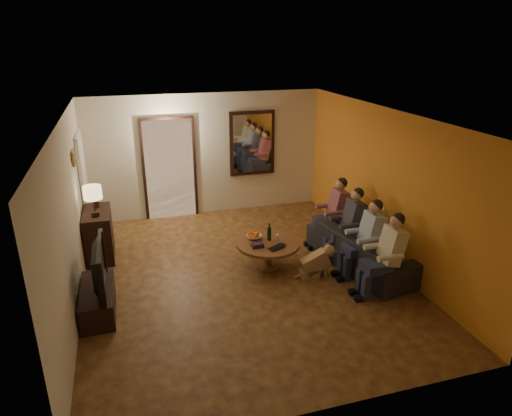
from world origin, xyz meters
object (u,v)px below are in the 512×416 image
object	(u,v)px
person_d	(334,215)
laptop	(279,248)
coffee_table	(268,255)
tv	(93,267)
tv_stand	(98,300)
person_b	(367,242)
table_lamp	(94,201)
sofa	(362,249)
person_a	(387,258)
dog	(316,261)
person_c	(349,227)
wine_bottle	(269,231)
dresser	(99,234)
bowl	(254,237)

from	to	relation	value
person_d	laptop	world-z (taller)	person_d
coffee_table	tv	bearing A→B (deg)	-167.63
tv_stand	tv	size ratio (longest dim) A/B	1.00
tv_stand	person_b	xyz separation A→B (m)	(4.16, -0.11, 0.41)
table_lamp	sofa	size ratio (longest dim) A/B	0.25
laptop	coffee_table	bearing A→B (deg)	81.53
person_a	dog	distance (m)	1.15
person_b	dog	distance (m)	0.88
person_a	person_c	world-z (taller)	same
person_c	coffee_table	size ratio (longest dim) A/B	1.13
coffee_table	laptop	bearing A→B (deg)	-70.35
person_a	wine_bottle	size ratio (longest dim) A/B	3.87
tv_stand	person_b	world-z (taller)	person_b
dresser	bowl	world-z (taller)	dresser
bowl	person_a	bearing A→B (deg)	-43.56
person_a	wine_bottle	world-z (taller)	person_a
dog	bowl	size ratio (longest dim) A/B	2.16
tv	person_d	xyz separation A→B (m)	(4.16, 1.09, -0.11)
dresser	person_a	xyz separation A→B (m)	(4.16, -2.53, 0.17)
wine_bottle	laptop	size ratio (longest dim) A/B	0.94
coffee_table	laptop	distance (m)	0.38
tv_stand	person_d	xyz separation A→B (m)	(4.16, 1.09, 0.41)
dresser	tv	world-z (taller)	tv
sofa	dog	distance (m)	0.91
person_b	bowl	world-z (taller)	person_b
coffee_table	bowl	xyz separation A→B (m)	(-0.18, 0.22, 0.26)
person_a	coffee_table	size ratio (longest dim) A/B	1.13
sofa	person_d	bearing A→B (deg)	-3.24
dog	coffee_table	bearing A→B (deg)	141.16
person_a	person_b	size ratio (longest dim) A/B	1.00
tv_stand	dog	size ratio (longest dim) A/B	2.04
sofa	bowl	world-z (taller)	sofa
person_a	dog	size ratio (longest dim) A/B	2.14
tv_stand	wine_bottle	xyz separation A→B (m)	(2.78, 0.70, 0.41)
person_d	sofa	bearing A→B (deg)	-83.66
tv	wine_bottle	xyz separation A→B (m)	(2.78, 0.70, -0.11)
table_lamp	bowl	xyz separation A→B (m)	(2.55, -0.77, -0.64)
person_c	coffee_table	xyz separation A→B (m)	(-1.43, 0.11, -0.38)
person_c	laptop	world-z (taller)	person_c
person_d	dresser	bearing A→B (deg)	170.10
dog	person_d	bearing A→B (deg)	54.15
table_lamp	bowl	size ratio (longest dim) A/B	2.08
tv	person_c	xyz separation A→B (m)	(4.16, 0.49, -0.11)
dresser	person_a	size ratio (longest dim) A/B	0.80
sofa	person_b	distance (m)	0.43
dog	person_b	bearing A→B (deg)	-9.94
dresser	person_c	world-z (taller)	person_c
table_lamp	sofa	bearing A→B (deg)	-18.26
coffee_table	person_b	bearing A→B (deg)	-26.47
tv	sofa	size ratio (longest dim) A/B	0.53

